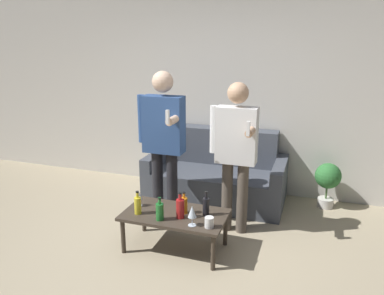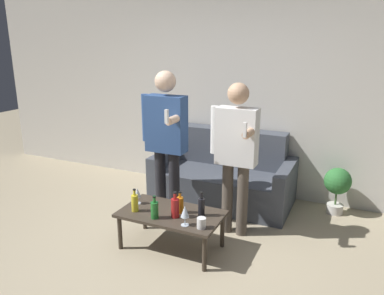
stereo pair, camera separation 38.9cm
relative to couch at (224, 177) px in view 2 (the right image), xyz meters
name	(u,v)px [view 2 (the right image)]	position (x,y,z in m)	size (l,w,h in m)	color
ground_plane	(146,273)	(-0.08, -1.85, -0.31)	(16.00, 16.00, 0.00)	tan
wall_back	(232,93)	(-0.08, 0.43, 1.04)	(8.00, 0.06, 2.70)	silver
couch	(224,177)	(0.00, 0.00, 0.00)	(1.74, 0.89, 0.90)	#474C56
coffee_table	(171,216)	(-0.07, -1.35, 0.03)	(1.02, 0.57, 0.39)	#3D3328
bottle_orange	(155,209)	(-0.16, -1.52, 0.16)	(0.07, 0.07, 0.23)	#23752D
bottle_green	(180,204)	(0.01, -1.32, 0.16)	(0.07, 0.07, 0.22)	orange
bottle_dark	(135,202)	(-0.41, -1.47, 0.16)	(0.07, 0.07, 0.24)	yellow
bottle_yellow	(175,207)	(0.01, -1.42, 0.17)	(0.08, 0.08, 0.26)	#B21E1E
bottle_red	(201,206)	(0.23, -1.29, 0.17)	(0.06, 0.06, 0.25)	black
wine_glass_near	(185,212)	(0.17, -1.53, 0.20)	(0.08, 0.08, 0.19)	silver
wine_glass_far	(137,193)	(-0.49, -1.31, 0.19)	(0.07, 0.07, 0.17)	silver
cup_on_table	(201,223)	(0.33, -1.52, 0.12)	(0.08, 0.08, 0.10)	white
person_standing_left	(166,136)	(-0.41, -0.81, 0.70)	(0.53, 0.44, 1.72)	#232328
person_standing_right	(236,148)	(0.40, -0.79, 0.64)	(0.50, 0.42, 1.63)	brown
potted_plant	(337,184)	(1.37, 0.17, 0.06)	(0.32, 0.32, 0.57)	silver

